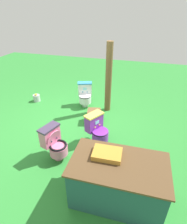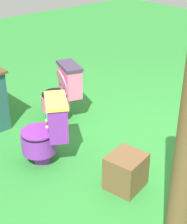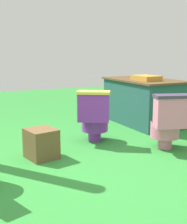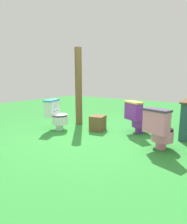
{
  "view_description": "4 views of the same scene",
  "coord_description": "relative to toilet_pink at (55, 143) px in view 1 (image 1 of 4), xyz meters",
  "views": [
    {
      "loc": [
        -1.75,
        3.71,
        2.78
      ],
      "look_at": [
        -0.66,
        0.01,
        0.52
      ],
      "focal_mm": 29.47,
      "sensor_mm": 36.0,
      "label": 1
    },
    {
      "loc": [
        -2.56,
        -2.22,
        2.23
      ],
      "look_at": [
        -0.42,
        0.27,
        0.51
      ],
      "focal_mm": 56.5,
      "sensor_mm": 36.0,
      "label": 2
    },
    {
      "loc": [
        2.83,
        -1.28,
        1.24
      ],
      "look_at": [
        -0.49,
        0.28,
        0.51
      ],
      "focal_mm": 49.32,
      "sensor_mm": 36.0,
      "label": 3
    },
    {
      "loc": [
        2.9,
        2.0,
        1.21
      ],
      "look_at": [
        -0.05,
        -0.12,
        0.55
      ],
      "focal_mm": 29.14,
      "sensor_mm": 36.0,
      "label": 4
    }
  ],
  "objects": [
    {
      "name": "vendor_table",
      "position": [
        -1.38,
        0.57,
        0.02
      ],
      "size": [
        1.48,
        0.9,
        0.85
      ],
      "rotation": [
        0.0,
        0.0,
        0.03
      ],
      "color": "#23514C",
      "rests_on": "ground"
    },
    {
      "name": "toilet_white",
      "position": [
        0.16,
        -2.36,
        -0.0
      ],
      "size": [
        0.54,
        0.6,
        0.73
      ],
      "rotation": [
        0.0,
        0.0,
        0.34
      ],
      "color": "white",
      "rests_on": "ground"
    },
    {
      "name": "toilet_purple",
      "position": [
        -0.7,
        -0.69,
        -0.0
      ],
      "size": [
        0.63,
        0.59,
        0.73
      ],
      "rotation": [
        0.0,
        0.0,
        1.05
      ],
      "color": "purple",
      "rests_on": "ground"
    },
    {
      "name": "wooden_post",
      "position": [
        -0.58,
        -2.29,
        0.62
      ],
      "size": [
        0.18,
        0.18,
        1.99
      ],
      "primitive_type": "cylinder",
      "color": "brown",
      "rests_on": "ground"
    },
    {
      "name": "ground",
      "position": [
        0.18,
        -1.17,
        -0.37
      ],
      "size": [
        14.0,
        14.0,
        0.0
      ],
      "primitive_type": "plane",
      "color": "#2D8433"
    },
    {
      "name": "small_crate",
      "position": [
        -0.38,
        -1.53,
        -0.2
      ],
      "size": [
        0.4,
        0.38,
        0.35
      ],
      "primitive_type": "cube",
      "rotation": [
        0.0,
        0.0,
        1.79
      ],
      "color": "brown",
      "rests_on": "ground"
    },
    {
      "name": "toilet_pink",
      "position": [
        0.0,
        0.0,
        0.0
      ],
      "size": [
        0.59,
        0.53,
        0.73
      ],
      "rotation": [
        0.0,
        0.0,
        1.26
      ],
      "color": "pink",
      "rests_on": "ground"
    },
    {
      "name": "lemon_bucket",
      "position": [
        1.79,
        -2.18,
        -0.26
      ],
      "size": [
        0.22,
        0.22,
        0.28
      ],
      "color": "#B7B7BF",
      "rests_on": "ground"
    }
  ]
}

